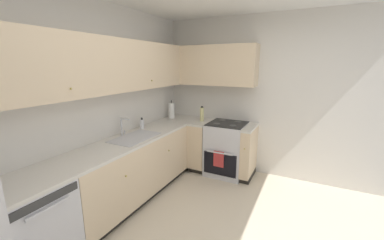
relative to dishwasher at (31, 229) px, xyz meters
The scene contains 15 objects.
wall_back 1.32m from the dishwasher, 19.37° to the left, with size 4.21×0.05×2.62m, color silver.
wall_right 3.47m from the dishwasher, 26.26° to the right, with size 0.05×3.67×2.62m, color silver.
dishwasher is the anchor object (origin of this frame).
lower_cabinets_back 1.34m from the dishwasher, ahead, with size 2.08×0.62×0.85m.
countertop_back 1.41m from the dishwasher, ahead, with size 3.28×0.60×0.04m, color beige.
lower_cabinets_right 2.78m from the dishwasher, 15.31° to the right, with size 0.62×1.06×0.85m.
countertop_right 2.82m from the dishwasher, 15.32° to the right, with size 0.60×1.06×0.03m.
oven_range 2.85m from the dishwasher, 18.44° to the right, with size 0.68×0.62×1.03m.
upper_cabinets_back 1.84m from the dishwasher, ahead, with size 2.96×0.34×0.66m.
upper_cabinets_right 3.19m from the dishwasher, 10.09° to the right, with size 0.32×1.61×0.66m.
sink 1.46m from the dishwasher, ahead, with size 0.68×0.40×0.10m.
faucet 1.54m from the dishwasher, ahead, with size 0.07×0.16×0.25m.
soap_bottle 1.90m from the dishwasher, ahead, with size 0.06×0.06×0.17m.
paper_towel_roll 2.72m from the dishwasher, ahead, with size 0.11×0.11×0.34m.
oil_bottle 2.78m from the dishwasher, ahead, with size 0.07×0.07×0.26m.
Camera 1 is at (-1.91, -0.61, 1.85)m, focal length 22.12 mm.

